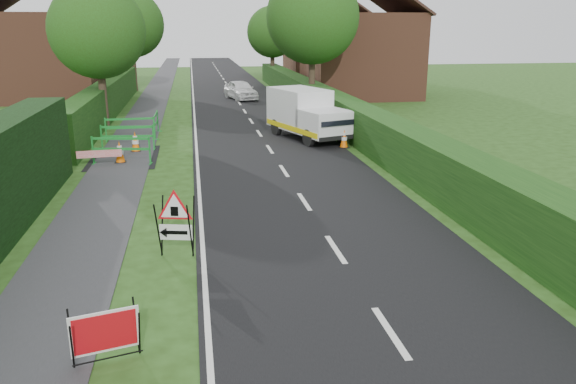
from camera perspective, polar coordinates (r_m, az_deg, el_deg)
ground at (r=11.04m, az=-6.63°, el=-8.65°), size 120.00×120.00×0.00m
road_surface at (r=45.34m, az=-5.99°, el=10.47°), size 6.00×90.00×0.02m
footpath at (r=45.32m, az=-13.06°, el=10.14°), size 2.00×90.00×0.02m
hedge_west_far at (r=32.66m, az=-17.75°, el=7.47°), size 1.00×24.00×1.80m
hedge_east at (r=27.31m, az=5.22°, el=6.55°), size 1.20×50.00×1.50m
house_west at (r=41.17m, az=-23.69°, el=12.66°), size 7.50×7.40×7.88m
house_east_a at (r=39.72m, az=7.29°, el=13.78°), size 7.50×7.40×7.88m
house_east_b at (r=53.49m, az=3.92°, el=14.52°), size 7.50×7.40×7.88m
tree_nw at (r=28.31m, az=-18.81°, el=15.25°), size 4.40×4.40×6.70m
tree_ne at (r=32.72m, az=2.51°, el=17.33°), size 5.20×5.20×7.79m
tree_fw at (r=44.20m, az=-15.69°, el=16.09°), size 4.80×4.80×7.24m
tree_fe at (r=48.49m, az=-1.61°, el=15.93°), size 4.20×4.20×6.33m
red_rect_sign at (r=8.66m, az=-18.09°, el=-13.45°), size 1.06×0.79×0.81m
triangle_sign at (r=11.83m, az=-11.58°, el=-2.64°), size 1.01×1.01×1.24m
works_van at (r=24.33m, az=1.88°, el=8.03°), size 3.14×4.87×2.08m
traffic_cone_0 at (r=22.59m, az=5.71°, el=5.47°), size 0.38×0.38×0.79m
traffic_cone_1 at (r=25.19m, az=3.64°, el=6.66°), size 0.38×0.38×0.79m
traffic_cone_2 at (r=27.06m, az=1.86°, el=7.36°), size 0.38×0.38×0.79m
traffic_cone_3 at (r=20.83m, az=-16.72°, el=3.92°), size 0.38×0.38×0.79m
traffic_cone_4 at (r=22.56m, az=-15.26°, el=4.96°), size 0.38×0.38×0.79m
ped_barrier_0 at (r=20.53m, az=-16.61°, el=4.43°), size 2.09×0.71×1.00m
ped_barrier_1 at (r=22.89m, az=-16.01°, el=5.67°), size 2.08×0.56×1.00m
ped_barrier_2 at (r=24.83m, az=-15.75°, el=6.49°), size 2.07×0.43×1.00m
ped_barrier_3 at (r=25.70m, az=-13.28°, el=6.99°), size 0.39×2.07×1.00m
redwhite_plank at (r=20.55m, az=-18.52°, el=2.47°), size 1.50×0.15×0.25m
hatchback_car at (r=38.03m, az=-4.82°, el=10.30°), size 2.29×3.92×1.25m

